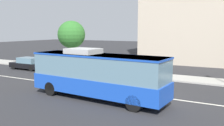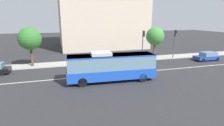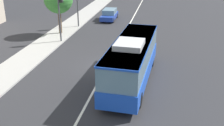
{
  "view_description": "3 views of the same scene",
  "coord_description": "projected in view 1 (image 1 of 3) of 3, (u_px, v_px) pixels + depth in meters",
  "views": [
    {
      "loc": [
        6.34,
        -16.42,
        4.75
      ],
      "look_at": [
        -2.32,
        -0.71,
        2.33
      ],
      "focal_mm": 39.26,
      "sensor_mm": 36.0,
      "label": 1
    },
    {
      "loc": [
        -8.02,
        -21.09,
        6.96
      ],
      "look_at": [
        -2.24,
        -1.52,
        1.92
      ],
      "focal_mm": 28.44,
      "sensor_mm": 36.0,
      "label": 2
    },
    {
      "loc": [
        -20.92,
        -4.46,
        9.02
      ],
      "look_at": [
        -3.49,
        -1.1,
        1.76
      ],
      "focal_mm": 44.36,
      "sensor_mm": 36.0,
      "label": 3
    }
  ],
  "objects": [
    {
      "name": "ground_plane",
      "position": [
        144.0,
        95.0,
        17.93
      ],
      "size": [
        160.0,
        160.0,
        0.0
      ],
      "primitive_type": "plane",
      "color": "#28282B"
    },
    {
      "name": "sidewalk_kerb",
      "position": [
        171.0,
        78.0,
        24.27
      ],
      "size": [
        80.0,
        3.03,
        0.14
      ],
      "primitive_type": "cube",
      "color": "#9E9B93",
      "rests_on": "ground_plane"
    },
    {
      "name": "lane_centre_line",
      "position": [
        144.0,
        95.0,
        17.92
      ],
      "size": [
        76.0,
        0.16,
        0.01
      ],
      "primitive_type": "cube",
      "color": "silver",
      "rests_on": "ground_plane"
    },
    {
      "name": "transit_bus",
      "position": [
        97.0,
        73.0,
        16.86
      ],
      "size": [
        10.13,
        3.07,
        3.46
      ],
      "rotation": [
        0.0,
        0.0,
        -0.06
      ],
      "color": "#1947B7",
      "rests_on": "ground_plane"
    },
    {
      "name": "sedan_black",
      "position": [
        28.0,
        64.0,
        29.62
      ],
      "size": [
        4.5,
        1.83,
        1.46
      ],
      "rotation": [
        0.0,
        0.0,
        3.14
      ],
      "color": "black",
      "rests_on": "ground_plane"
    },
    {
      "name": "street_tree_kerbside_left",
      "position": [
        71.0,
        35.0,
        29.35
      ],
      "size": [
        3.3,
        3.3,
        5.87
      ],
      "color": "#4C3823",
      "rests_on": "ground_plane"
    }
  ]
}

